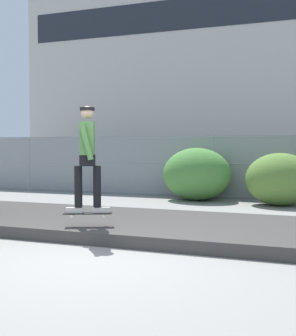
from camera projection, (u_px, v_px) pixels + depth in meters
name	position (u px, v px, depth m)	size (l,w,h in m)	color
ground_plane	(90.00, 260.00, 6.06)	(120.00, 120.00, 0.00)	gray
gravel_berm	(147.00, 226.00, 8.11)	(13.89, 2.85, 0.21)	#3D3A38
skateboard	(88.00, 214.00, 7.42)	(0.81, 0.51, 0.07)	black
skater	(88.00, 152.00, 7.37)	(0.70, 0.62, 1.76)	#B2ADA8
chain_fence	(212.00, 167.00, 13.28)	(25.87, 0.06, 1.85)	gray
parked_car_near	(141.00, 164.00, 17.54)	(4.52, 2.18, 1.66)	black
library_building	(178.00, 58.00, 41.97)	(25.13, 11.28, 19.51)	#B2AFA8
shrub_left	(197.00, 174.00, 12.68)	(1.93, 1.58, 1.49)	#477F38
shrub_center	(280.00, 179.00, 11.57)	(1.77, 1.45, 1.37)	#567A33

